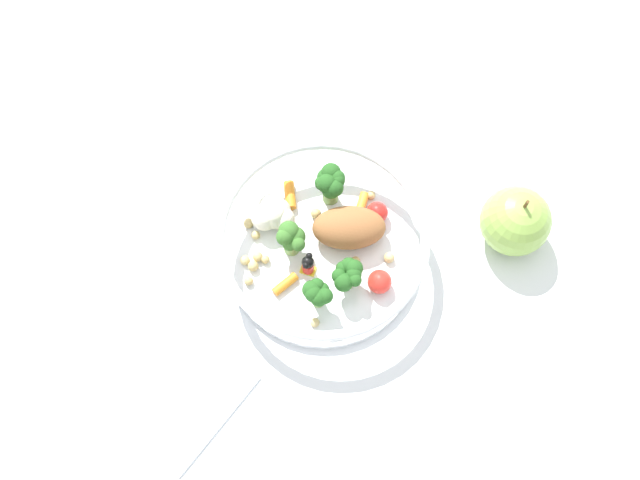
# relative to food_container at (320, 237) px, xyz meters

# --- Properties ---
(ground_plane) EXTENTS (2.40, 2.40, 0.00)m
(ground_plane) POSITION_rel_food_container_xyz_m (-0.01, -0.01, -0.03)
(ground_plane) COLOR white
(food_container) EXTENTS (0.23, 0.23, 0.07)m
(food_container) POSITION_rel_food_container_xyz_m (0.00, 0.00, 0.00)
(food_container) COLOR white
(food_container) RESTS_ON ground_plane
(loose_apple) EXTENTS (0.08, 0.08, 0.09)m
(loose_apple) POSITION_rel_food_container_xyz_m (0.18, -0.10, 0.01)
(loose_apple) COLOR #8CB74C
(loose_apple) RESTS_ON ground_plane
(folded_napkin) EXTENTS (0.16, 0.17, 0.01)m
(folded_napkin) POSITION_rel_food_container_xyz_m (-0.21, -0.04, -0.03)
(folded_napkin) COLOR white
(folded_napkin) RESTS_ON ground_plane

